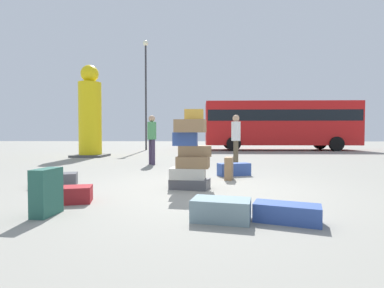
% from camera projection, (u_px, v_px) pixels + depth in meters
% --- Properties ---
extents(ground_plane, '(80.00, 80.00, 0.00)m').
position_uv_depth(ground_plane, '(198.00, 189.00, 5.44)').
color(ground_plane, gray).
extents(suitcase_tower, '(0.80, 0.64, 1.50)m').
position_uv_depth(suitcase_tower, '(191.00, 156.00, 5.49)').
color(suitcase_tower, '#4C4C51').
rests_on(suitcase_tower, ground).
extents(suitcase_navy_left_side, '(0.81, 0.55, 0.22)m').
position_uv_depth(suitcase_navy_left_side, '(287.00, 213.00, 3.38)').
color(suitcase_navy_left_side, '#334F99').
rests_on(suitcase_navy_left_side, ground).
extents(suitcase_charcoal_white_trunk, '(0.85, 0.63, 0.25)m').
position_uv_depth(suitcase_charcoal_white_trunk, '(56.00, 180.00, 5.78)').
color(suitcase_charcoal_white_trunk, '#4C4C51').
rests_on(suitcase_charcoal_white_trunk, ground).
extents(suitcase_slate_behind_tower, '(0.74, 0.52, 0.26)m').
position_uv_depth(suitcase_slate_behind_tower, '(221.00, 210.00, 3.44)').
color(suitcase_slate_behind_tower, gray).
rests_on(suitcase_slate_behind_tower, ground).
extents(suitcase_maroon_foreground_far, '(0.58, 0.48, 0.24)m').
position_uv_depth(suitcase_maroon_foreground_far, '(74.00, 195.00, 4.35)').
color(suitcase_maroon_foreground_far, maroon).
rests_on(suitcase_maroon_foreground_far, ground).
extents(suitcase_brown_foreground_near, '(0.24, 0.43, 0.51)m').
position_uv_depth(suitcase_brown_foreground_near, '(229.00, 168.00, 6.61)').
color(suitcase_brown_foreground_near, olive).
rests_on(suitcase_brown_foreground_near, ground).
extents(suitcase_teal_right_side, '(0.23, 0.44, 0.59)m').
position_uv_depth(suitcase_teal_right_side, '(47.00, 192.00, 3.66)').
color(suitcase_teal_right_side, '#26594C').
rests_on(suitcase_teal_right_side, ground).
extents(suitcase_navy_upright_blue, '(0.85, 0.57, 0.31)m').
position_uv_depth(suitcase_navy_upright_blue, '(234.00, 169.00, 7.26)').
color(suitcase_navy_upright_blue, '#334F99').
rests_on(suitcase_navy_upright_blue, ground).
extents(person_bearded_onlooker, '(0.30, 0.30, 1.67)m').
position_uv_depth(person_bearded_onlooker, '(152.00, 135.00, 9.87)').
color(person_bearded_onlooker, '#3F334C').
rests_on(person_bearded_onlooker, ground).
extents(person_tourist_with_camera, '(0.30, 0.34, 1.67)m').
position_uv_depth(person_tourist_with_camera, '(236.00, 135.00, 9.55)').
color(person_tourist_with_camera, brown).
rests_on(person_tourist_with_camera, ground).
extents(yellow_dummy_statue, '(1.44, 1.44, 4.22)m').
position_uv_depth(yellow_dummy_statue, '(90.00, 116.00, 13.45)').
color(yellow_dummy_statue, yellow).
rests_on(yellow_dummy_statue, ground).
extents(parked_bus, '(9.86, 2.90, 3.15)m').
position_uv_depth(parked_bus, '(279.00, 122.00, 19.37)').
color(parked_bus, red).
rests_on(parked_bus, ground).
extents(lamp_post, '(0.36, 0.36, 7.22)m').
position_uv_depth(lamp_post, '(146.00, 80.00, 19.21)').
color(lamp_post, '#333338').
rests_on(lamp_post, ground).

